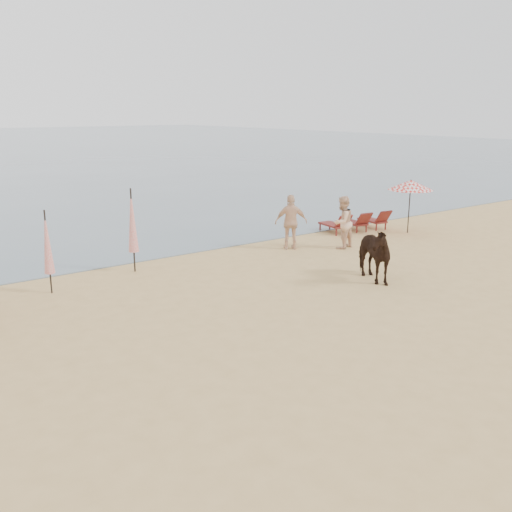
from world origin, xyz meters
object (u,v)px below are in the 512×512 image
(umbrella_closed_left, at_px, (47,243))
(beachgoer_right_a, at_px, (342,222))
(umbrella_open_right, at_px, (411,185))
(lounger_cluster_right, at_px, (356,222))
(beachgoer_right_b, at_px, (291,222))
(umbrella_closed_right, at_px, (132,221))
(cow, at_px, (370,253))

(umbrella_closed_left, bearing_deg, beachgoer_right_a, -5.48)
(umbrella_open_right, bearing_deg, lounger_cluster_right, 119.32)
(umbrella_open_right, height_order, beachgoer_right_b, umbrella_open_right)
(beachgoer_right_b, bearing_deg, umbrella_closed_left, 32.68)
(umbrella_closed_left, bearing_deg, umbrella_open_right, -2.72)
(lounger_cluster_right, bearing_deg, beachgoer_right_b, -161.19)
(umbrella_closed_left, xyz_separation_m, beachgoer_right_b, (8.42, 0.01, -0.43))
(umbrella_closed_right, relative_size, beachgoer_right_a, 1.37)
(umbrella_closed_left, bearing_deg, beachgoer_right_b, 0.07)
(lounger_cluster_right, relative_size, cow, 1.43)
(beachgoer_right_b, bearing_deg, cow, 114.59)
(umbrella_closed_left, xyz_separation_m, beachgoer_right_a, (9.97, -0.96, -0.47))
(lounger_cluster_right, xyz_separation_m, umbrella_open_right, (1.45, -1.45, 1.53))
(lounger_cluster_right, distance_m, beachgoer_right_a, 3.13)
(umbrella_closed_right, distance_m, beachgoer_right_b, 5.76)
(umbrella_closed_left, bearing_deg, lounger_cluster_right, 3.59)
(umbrella_closed_right, height_order, beachgoer_right_b, umbrella_closed_right)
(umbrella_open_right, relative_size, umbrella_closed_right, 0.83)
(umbrella_closed_right, bearing_deg, lounger_cluster_right, 0.97)
(umbrella_closed_right, distance_m, cow, 7.11)
(cow, distance_m, beachgoer_right_b, 4.34)
(beachgoer_right_b, bearing_deg, umbrella_open_right, -154.30)
(lounger_cluster_right, relative_size, beachgoer_right_b, 1.43)
(umbrella_closed_right, bearing_deg, beachgoer_right_b, -6.11)
(lounger_cluster_right, height_order, beachgoer_right_a, beachgoer_right_a)
(lounger_cluster_right, xyz_separation_m, beachgoer_right_a, (-2.54, -1.74, 0.54))
(umbrella_open_right, xyz_separation_m, umbrella_closed_left, (-13.96, 0.66, -0.52))
(beachgoer_right_a, bearing_deg, umbrella_open_right, 172.66)
(umbrella_closed_left, relative_size, beachgoer_right_a, 1.22)
(lounger_cluster_right, xyz_separation_m, umbrella_closed_right, (-9.80, -0.17, 1.18))
(umbrella_closed_right, relative_size, cow, 1.32)
(umbrella_closed_right, bearing_deg, umbrella_closed_left, -167.16)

